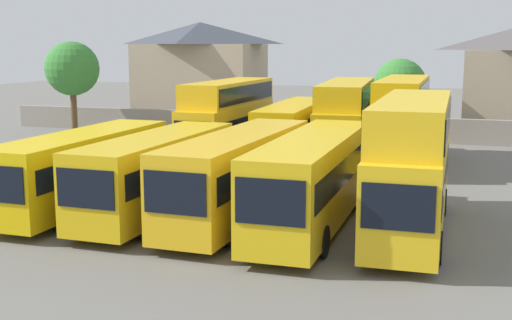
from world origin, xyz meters
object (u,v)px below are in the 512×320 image
object	(u,v)px
bus_9	(402,117)
tree_left_of_lot	(72,69)
bus_5	(412,159)
bus_8	(346,117)
bus_3	(239,171)
bus_4	(314,176)
bus_1	(83,166)
bus_7	(294,129)
bus_2	(158,170)
bus_6	(228,115)
house_terrace_left	(201,72)
tree_right_of_lot	(400,85)

from	to	relation	value
bus_9	tree_left_of_lot	world-z (taller)	tree_left_of_lot
bus_5	bus_8	world-z (taller)	bus_5
bus_3	bus_4	distance (m)	3.13
bus_1	bus_7	bearing A→B (deg)	160.04
bus_2	bus_6	xyz separation A→B (m)	(-2.17, 14.78, 0.78)
bus_2	bus_1	bearing A→B (deg)	-90.11
bus_2	bus_6	size ratio (longest dim) A/B	1.01
bus_3	house_terrace_left	xyz separation A→B (m)	(-14.33, 31.65, 2.57)
tree_left_of_lot	bus_6	bearing A→B (deg)	-24.70
bus_5	bus_8	size ratio (longest dim) A/B	0.92
bus_3	bus_6	size ratio (longest dim) A/B	1.11
bus_3	bus_4	size ratio (longest dim) A/B	0.97
bus_6	bus_9	distance (m)	10.65
bus_8	house_terrace_left	world-z (taller)	house_terrace_left
bus_8	bus_9	size ratio (longest dim) A/B	1.05
bus_4	bus_6	xyz separation A→B (m)	(-8.68, 14.54, 0.67)
bus_3	bus_6	bearing A→B (deg)	-156.34
bus_5	tree_right_of_lot	bearing A→B (deg)	-174.15
bus_4	bus_5	bearing A→B (deg)	93.18
bus_8	bus_6	bearing A→B (deg)	-89.40
bus_3	bus_7	bearing A→B (deg)	-172.40
bus_2	bus_3	world-z (taller)	bus_3
bus_1	house_terrace_left	world-z (taller)	house_terrace_left
bus_3	bus_5	distance (m)	6.83
bus_8	tree_right_of_lot	size ratio (longest dim) A/B	1.98
tree_left_of_lot	bus_4	bearing A→B (deg)	-41.83
bus_7	bus_8	world-z (taller)	bus_8
tree_left_of_lot	bus_1	bearing A→B (deg)	-57.00
bus_2	bus_5	size ratio (longest dim) A/B	0.97
bus_4	bus_7	size ratio (longest dim) A/B	1.05
bus_7	tree_left_of_lot	bearing A→B (deg)	-111.91
bus_6	tree_right_of_lot	xyz separation A→B (m)	(9.36, 12.66, 1.28)
bus_4	bus_5	xyz separation A→B (m)	(3.66, 0.17, 0.83)
bus_1	bus_9	xyz separation A→B (m)	(12.03, 15.21, 0.96)
bus_1	bus_2	distance (m)	3.57
tree_left_of_lot	bus_9	bearing A→B (deg)	-14.14
bus_3	bus_7	distance (m)	14.20
bus_3	tree_left_of_lot	bearing A→B (deg)	-133.03
bus_6	tree_left_of_lot	distance (m)	17.29
bus_4	bus_8	distance (m)	15.21
bus_7	bus_3	bearing A→B (deg)	3.53
bus_1	bus_4	distance (m)	10.07
bus_6	house_terrace_left	distance (m)	19.51
bus_1	bus_3	distance (m)	6.96
bus_2	tree_left_of_lot	size ratio (longest dim) A/B	1.46
house_terrace_left	bus_5	bearing A→B (deg)	-56.34
bus_9	tree_right_of_lot	distance (m)	12.22
bus_4	tree_right_of_lot	distance (m)	27.27
bus_2	bus_8	xyz separation A→B (m)	(5.17, 15.38, 0.81)
bus_3	house_terrace_left	bearing A→B (deg)	-153.19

